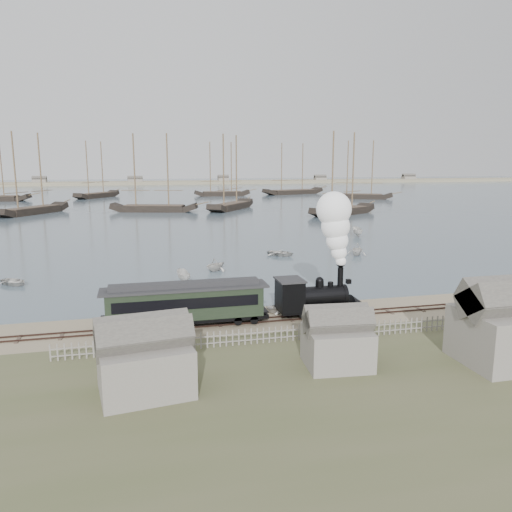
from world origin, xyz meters
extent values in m
plane|color=gray|center=(0.00, 0.00, 0.00)|extent=(600.00, 600.00, 0.00)
cube|color=#455562|center=(0.00, 170.00, 0.03)|extent=(600.00, 336.00, 0.06)
cube|color=#34211C|center=(0.00, -2.50, 0.10)|extent=(120.00, 0.08, 0.12)
cube|color=#34211C|center=(0.00, -1.50, 0.10)|extent=(120.00, 0.08, 0.12)
cube|color=#3B3026|center=(0.00, -2.00, 0.03)|extent=(120.00, 1.80, 0.06)
cube|color=tan|center=(0.00, 250.00, 0.00)|extent=(500.00, 20.00, 1.80)
cube|color=black|center=(4.75, -2.00, 0.76)|extent=(7.37, 2.17, 0.27)
cylinder|color=black|center=(4.32, -2.00, 1.84)|extent=(4.55, 1.63, 1.63)
cube|color=black|center=(1.94, -2.00, 2.06)|extent=(1.95, 2.38, 2.49)
cube|color=#2B2B2E|center=(1.94, -2.00, 3.36)|extent=(2.17, 2.60, 0.13)
cylinder|color=black|center=(6.38, -2.00, 3.30)|extent=(0.48, 0.48, 1.73)
sphere|color=black|center=(4.54, -2.00, 3.11)|extent=(0.69, 0.69, 0.69)
cone|color=black|center=(8.22, -2.00, 0.65)|extent=(1.52, 2.17, 2.17)
cube|color=black|center=(7.14, -2.00, 2.92)|extent=(0.38, 0.38, 0.38)
cube|color=black|center=(-6.65, -2.00, 0.67)|extent=(13.05, 2.14, 0.33)
cube|color=black|center=(-6.65, -2.00, 1.98)|extent=(12.12, 2.33, 2.33)
cube|color=black|center=(-6.65, -3.18, 2.21)|extent=(11.18, 0.06, 0.84)
cube|color=black|center=(-6.65, -0.82, 2.21)|extent=(11.18, 0.06, 0.84)
cube|color=#2B2B2E|center=(-6.65, -2.00, 3.19)|extent=(13.05, 2.52, 0.17)
cube|color=#2B2B2E|center=(-6.65, -2.00, 3.47)|extent=(11.65, 1.12, 0.42)
imported|color=silver|center=(2.25, -0.01, 0.35)|extent=(2.83, 3.66, 0.70)
imported|color=silver|center=(-23.06, 15.73, 0.42)|extent=(4.15, 4.23, 0.72)
imported|color=silver|center=(-1.22, 17.56, 0.85)|extent=(3.84, 3.93, 1.57)
imported|color=silver|center=(-5.47, 12.87, 0.68)|extent=(3.35, 1.61, 1.24)
imported|color=silver|center=(9.09, 25.05, 0.46)|extent=(4.59, 4.69, 0.79)
imported|color=silver|center=(19.53, 22.92, 0.90)|extent=(4.19, 4.13, 1.67)
imported|color=silver|center=(27.16, 39.41, 0.83)|extent=(4.21, 2.37, 1.54)
camera|label=1|loc=(-10.10, -40.12, 12.96)|focal=35.00mm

